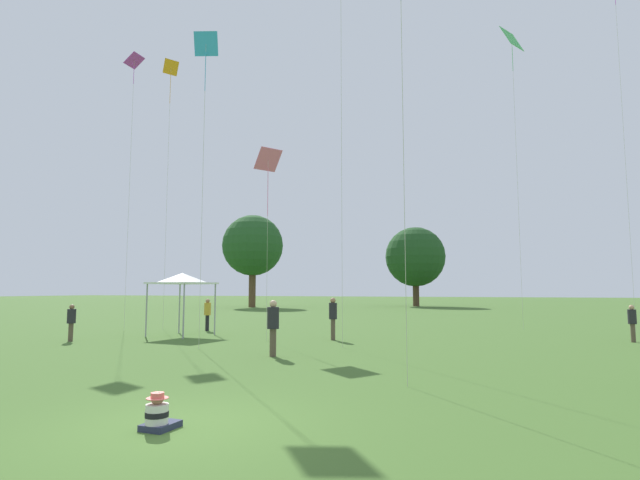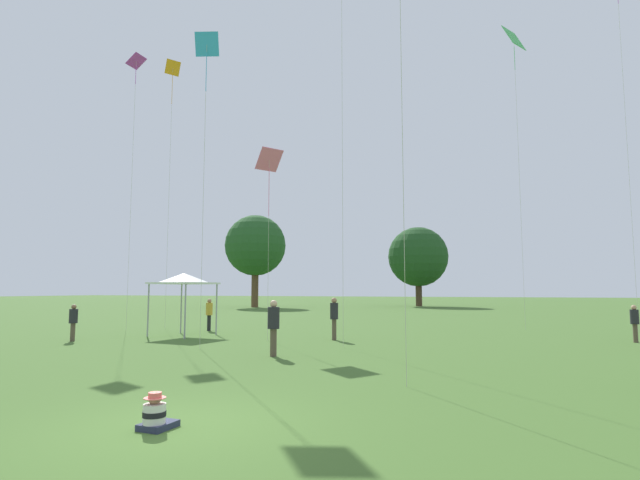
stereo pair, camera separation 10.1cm
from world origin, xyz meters
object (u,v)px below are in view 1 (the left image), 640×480
kite_3 (134,73)px  kite_7 (268,164)px  kite_2 (206,55)px  kite_6 (170,82)px  distant_tree_1 (253,246)px  person_standing_3 (273,323)px  distant_tree_0 (415,257)px  canopy_tent (182,279)px  person_standing_0 (207,312)px  seated_toddler (158,415)px  person_standing_6 (333,314)px  kite_4 (512,45)px  person_standing_2 (632,320)px  person_standing_1 (71,320)px

kite_3 → kite_7: 11.55m
kite_2 → kite_6: kite_6 is taller
kite_3 → distant_tree_1: kite_3 is taller
person_standing_3 → distant_tree_0: (-3.45, 51.81, 5.47)m
canopy_tent → kite_7: bearing=-7.9°
person_standing_0 → distant_tree_0: distant_tree_0 is taller
seated_toddler → kite_6: kite_6 is taller
person_standing_3 → kite_7: (-2.46, 4.55, 6.71)m
person_standing_6 → kite_4: size_ratio=0.11×
kite_3 → kite_4: bearing=157.6°
person_standing_2 → distant_tree_0: (-15.79, 42.64, 5.64)m
person_standing_1 → kite_7: size_ratio=0.19×
kite_4 → kite_6: bearing=-177.0°
canopy_tent → kite_3: 12.50m
person_standing_6 → kite_4: (8.09, 8.93, 15.31)m
person_standing_1 → distant_tree_0: 51.15m
kite_2 → kite_7: size_ratio=1.46×
seated_toddler → person_standing_6: 14.41m
canopy_tent → kite_4: 22.82m
kite_4 → kite_6: kite_4 is taller
person_standing_3 → distant_tree_0: bearing=155.3°
person_standing_6 → kite_3: size_ratio=0.12×
person_standing_0 → distant_tree_1: size_ratio=0.15×
person_standing_2 → kite_4: size_ratio=0.09×
kite_7 → canopy_tent: bearing=-19.6°
canopy_tent → distant_tree_1: 39.11m
kite_2 → kite_3: size_ratio=0.81×
person_standing_1 → distant_tree_0: size_ratio=0.15×
seated_toddler → kite_7: 15.73m
person_standing_6 → kite_3: kite_3 is taller
kite_3 → kite_7: bearing=123.6°
kite_3 → kite_6: (0.93, 2.06, 0.21)m
kite_2 → canopy_tent: bearing=-21.7°
person_standing_1 → person_standing_6: (10.36, 4.36, 0.19)m
canopy_tent → distant_tree_0: distant_tree_0 is taller
seated_toddler → person_standing_1: bearing=143.0°
kite_7 → distant_tree_1: distant_tree_1 is taller
person_standing_0 → kite_2: kite_2 is taller
person_standing_1 → distant_tree_1: bearing=77.5°
person_standing_6 → canopy_tent: (-7.49, -0.56, 1.60)m
person_standing_6 → kite_4: 19.48m
person_standing_2 → distant_tree_1: 47.49m
person_standing_1 → person_standing_3: person_standing_3 is taller
kite_2 → person_standing_2: bearing=-126.3°
seated_toddler → kite_2: 15.68m
canopy_tent → kite_3: kite_3 is taller
canopy_tent → kite_2: 10.42m
person_standing_3 → distant_tree_0: distant_tree_0 is taller
person_standing_2 → person_standing_3: bearing=-16.5°
person_standing_2 → canopy_tent: bearing=-41.8°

